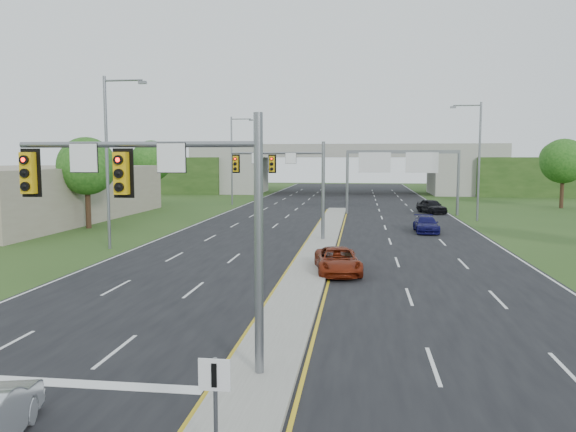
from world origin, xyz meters
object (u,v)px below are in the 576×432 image
(signal_mast_near, at_px, (173,201))
(sign_gantry, at_px, (401,164))
(car_far_b, at_px, (426,224))
(car_far_c, at_px, (432,206))
(overpass, at_px, (345,172))
(signal_mast_far, at_px, (291,174))
(keep_right_sign, at_px, (215,395))
(car_far_a, at_px, (338,261))

(signal_mast_near, distance_m, sign_gantry, 45.88)
(car_far_b, bearing_deg, car_far_c, 81.58)
(sign_gantry, height_order, overpass, overpass)
(sign_gantry, bearing_deg, signal_mast_far, -114.11)
(keep_right_sign, distance_m, car_far_b, 36.13)
(car_far_a, distance_m, car_far_c, 33.84)
(signal_mast_far, height_order, car_far_c, signal_mast_far)
(sign_gantry, bearing_deg, signal_mast_near, -101.25)
(signal_mast_far, relative_size, car_far_b, 1.60)
(signal_mast_far, distance_m, overpass, 55.13)
(sign_gantry, xyz_separation_m, overpass, (-6.68, 35.08, -1.69))
(signal_mast_near, bearing_deg, keep_right_sign, -63.06)
(signal_mast_near, xyz_separation_m, keep_right_sign, (2.26, -4.45, -3.21))
(signal_mast_near, distance_m, car_far_b, 32.67)
(signal_mast_near, relative_size, car_far_a, 1.51)
(signal_mast_far, bearing_deg, car_far_a, -71.00)
(overpass, bearing_deg, signal_mast_near, -91.62)
(signal_mast_near, distance_m, car_far_a, 15.12)
(keep_right_sign, distance_m, car_far_c, 52.24)
(overpass, height_order, car_far_c, overpass)
(signal_mast_far, distance_m, keep_right_sign, 29.71)
(keep_right_sign, bearing_deg, overpass, 90.00)
(signal_mast_near, xyz_separation_m, signal_mast_far, (0.00, 25.00, 0.00))
(signal_mast_near, height_order, sign_gantry, signal_mast_near)
(signal_mast_near, bearing_deg, signal_mast_far, 90.00)
(car_far_a, bearing_deg, signal_mast_near, -113.26)
(overpass, xyz_separation_m, car_far_c, (10.12, -33.28, -2.79))
(car_far_c, bearing_deg, car_far_a, -125.17)
(overpass, bearing_deg, signal_mast_far, -92.35)
(signal_mast_near, relative_size, car_far_c, 1.59)
(signal_mast_far, xyz_separation_m, car_far_a, (3.76, -10.93, -4.06))
(signal_mast_far, relative_size, car_far_c, 1.59)
(keep_right_sign, relative_size, car_far_b, 0.50)
(signal_mast_far, xyz_separation_m, sign_gantry, (8.95, 19.99, 0.51))
(sign_gantry, bearing_deg, car_far_b, -85.66)
(keep_right_sign, height_order, car_far_a, keep_right_sign)
(car_far_a, height_order, car_far_b, car_far_a)
(overpass, bearing_deg, sign_gantry, -79.21)
(sign_gantry, relative_size, car_far_b, 2.64)
(overpass, relative_size, car_far_b, 18.27)
(signal_mast_far, distance_m, car_far_c, 25.37)
(keep_right_sign, bearing_deg, sign_gantry, 82.30)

